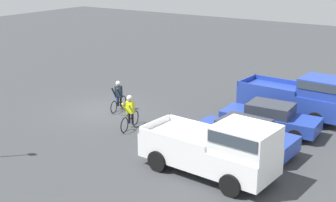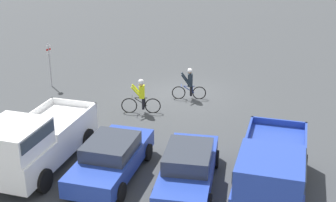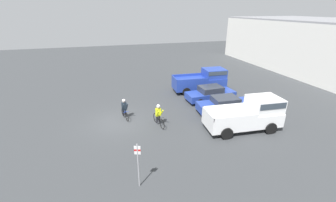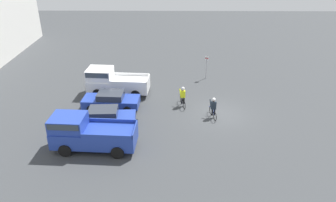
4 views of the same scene
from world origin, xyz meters
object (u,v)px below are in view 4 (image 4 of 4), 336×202
pickup_truck_0 (87,132)px  cyclist_0 (183,96)px  cyclist_1 (213,107)px  fire_lane_sign (206,64)px  pickup_truck_1 (113,81)px  sedan_1 (111,100)px  sedan_0 (104,117)px

pickup_truck_0 → cyclist_0: 8.85m
cyclist_1 → fire_lane_sign: bearing=-1.2°
pickup_truck_1 → cyclist_0: pickup_truck_1 is taller
sedan_1 → cyclist_0: 5.83m
cyclist_1 → sedan_0: bearing=100.0°
pickup_truck_1 → pickup_truck_0: bearing=178.0°
sedan_0 → pickup_truck_1: 5.66m
pickup_truck_0 → pickup_truck_1: (8.41, -0.29, -0.00)m
pickup_truck_1 → fire_lane_sign: size_ratio=2.26×
cyclist_0 → cyclist_1: bearing=-129.6°
fire_lane_sign → cyclist_1: bearing=178.8°
sedan_0 → pickup_truck_1: (5.64, 0.22, 0.47)m
pickup_truck_1 → sedan_0: bearing=-177.8°
cyclist_0 → fire_lane_sign: fire_lane_sign is taller
pickup_truck_1 → cyclist_0: (-2.30, -6.10, -0.32)m
pickup_truck_0 → cyclist_1: (4.22, -8.68, -0.36)m
cyclist_0 → fire_lane_sign: bearing=-22.8°
sedan_0 → fire_lane_sign: (9.15, -8.33, 0.74)m
cyclist_1 → cyclist_0: bearing=50.4°
pickup_truck_0 → fire_lane_sign: size_ratio=2.28×
pickup_truck_0 → sedan_1: size_ratio=1.20×
sedan_1 → fire_lane_sign: size_ratio=1.90×
sedan_0 → pickup_truck_1: bearing=2.2°
pickup_truck_0 → cyclist_1: size_ratio=3.20×
sedan_1 → cyclist_0: bearing=-84.7°
sedan_1 → cyclist_0: cyclist_0 is taller
cyclist_1 → pickup_truck_0: bearing=115.9°
pickup_truck_0 → sedan_1: (5.57, -0.59, -0.47)m
fire_lane_sign → cyclist_0: bearing=157.2°
sedan_0 → pickup_truck_0: bearing=169.6°
fire_lane_sign → pickup_truck_0: bearing=143.5°
cyclist_1 → fire_lane_sign: size_ratio=0.71×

